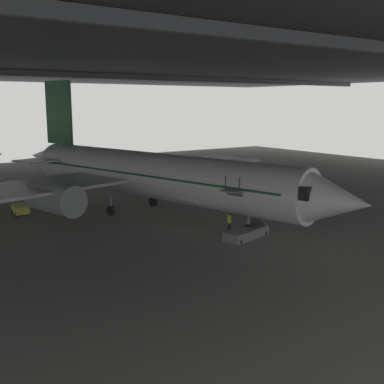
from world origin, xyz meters
TOP-DOWN VIEW (x-y plane):
  - ground_plane at (0.00, 0.00)m, footprint 110.00×110.00m
  - hangar_structure at (-0.10, 13.75)m, footprint 121.00×99.00m
  - airplane_main at (-1.08, 6.46)m, footprint 38.71×39.36m
  - boarding_stairs at (0.93, -4.36)m, footprint 4.58×2.43m
  - crew_worker_by_stairs at (0.78, -2.61)m, footprint 0.32×0.53m
  - baggage_tug at (-10.83, 12.98)m, footprint 1.45×2.29m

SIDE VIEW (x-z plane):
  - ground_plane at x=0.00m, z-range 0.00..0.00m
  - baggage_tug at x=-10.83m, z-range 0.08..0.98m
  - boarding_stairs at x=0.93m, z-range -1.67..3.16m
  - crew_worker_by_stairs at x=0.78m, z-range 0.11..1.75m
  - airplane_main at x=-1.08m, z-range -2.55..9.77m
  - hangar_structure at x=-0.10m, z-range 6.94..22.08m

